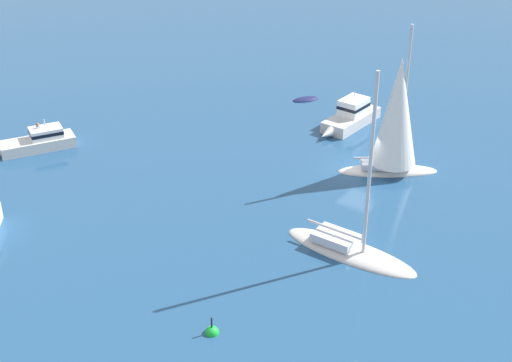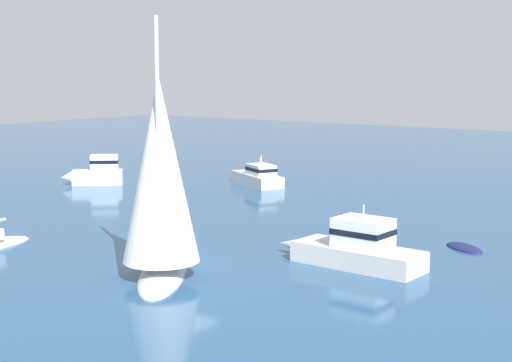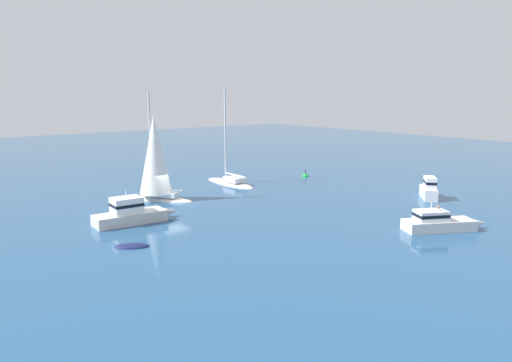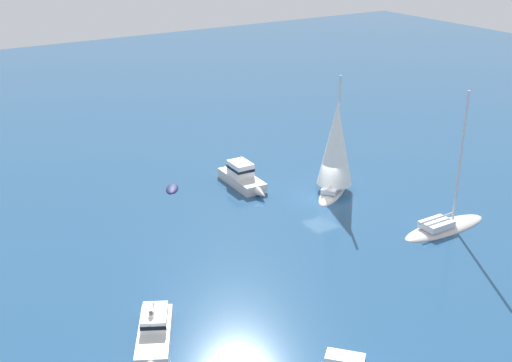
% 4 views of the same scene
% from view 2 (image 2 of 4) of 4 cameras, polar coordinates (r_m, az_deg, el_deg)
% --- Properties ---
extents(ground_plane, '(160.00, 160.00, 0.00)m').
position_cam_2_polar(ground_plane, '(31.68, -5.77, -6.37)').
color(ground_plane, navy).
extents(tender, '(2.49, 2.08, 0.45)m').
position_cam_2_polar(tender, '(35.67, 15.47, -4.97)').
color(tender, '#191E4C').
rests_on(tender, ground).
extents(motor_cruiser, '(6.25, 4.16, 2.17)m').
position_cam_2_polar(motor_cruiser, '(53.73, 0.05, 0.38)').
color(motor_cruiser, silver).
rests_on(motor_cruiser, ground).
extents(motor_cruiser_1, '(3.98, 3.74, 2.14)m').
position_cam_2_polar(motor_cruiser_1, '(54.90, -12.01, 0.62)').
color(motor_cruiser_1, white).
rests_on(motor_cruiser_1, ground).
extents(powerboat, '(6.85, 2.24, 2.61)m').
position_cam_2_polar(powerboat, '(31.53, 7.51, -5.02)').
color(powerboat, silver).
rests_on(powerboat, ground).
extents(sloop, '(5.42, 6.41, 10.40)m').
position_cam_2_polar(sloop, '(29.20, -7.25, -0.16)').
color(sloop, silver).
rests_on(sloop, ground).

